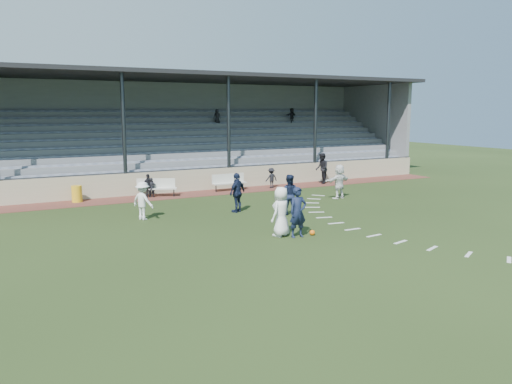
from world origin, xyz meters
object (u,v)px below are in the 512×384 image
at_px(bench_right, 229,181).
at_px(player_navy_lead, 298,212).
at_px(bench_left, 157,186).
at_px(player_white_lead, 281,212).
at_px(trash_bin, 77,194).
at_px(official, 322,168).
at_px(football, 312,233).

distance_m(bench_right, player_navy_lead, 10.88).
xyz_separation_m(bench_left, player_white_lead, (1.57, -10.21, 0.31)).
distance_m(bench_left, player_navy_lead, 10.82).
distance_m(trash_bin, official, 14.38).
bearing_deg(football, bench_left, 103.85).
bearing_deg(player_navy_lead, trash_bin, 121.51).
bearing_deg(official, football, -12.83).
bearing_deg(official, bench_left, -66.99).
bearing_deg(official, player_navy_lead, -14.99).
relative_size(player_white_lead, official, 0.95).
relative_size(player_navy_lead, official, 0.96).
distance_m(bench_right, player_white_lead, 10.57).
xyz_separation_m(bench_right, official, (6.25, -0.15, 0.38)).
relative_size(bench_left, player_white_lead, 1.12).
bearing_deg(player_navy_lead, official, 54.11).
relative_size(bench_left, bench_right, 0.99).
height_order(bench_left, player_white_lead, player_white_lead).
relative_size(bench_right, official, 1.07).
relative_size(bench_left, football, 9.99).
relative_size(player_white_lead, player_navy_lead, 0.99).
bearing_deg(football, bench_right, 81.79).
bearing_deg(official, bench_right, -67.75).
xyz_separation_m(trash_bin, official, (14.37, -0.36, 0.54)).
bearing_deg(official, trash_bin, -67.82).
height_order(trash_bin, player_white_lead, player_white_lead).
height_order(trash_bin, official, official).
xyz_separation_m(bench_left, player_navy_lead, (2.02, -10.62, 0.32)).
bearing_deg(bench_right, player_navy_lead, -103.71).
bearing_deg(football, official, 53.55).
distance_m(trash_bin, football, 12.74).
height_order(bench_left, football, bench_left).
height_order(bench_right, football, bench_right).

